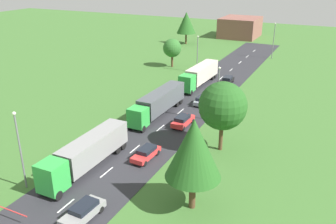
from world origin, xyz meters
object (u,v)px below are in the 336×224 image
at_px(car_second, 146,153).
at_px(car_fifth, 227,80).
at_px(truck_lead, 87,153).
at_px(lamppost_lead, 20,147).
at_px(tree_maple, 172,48).
at_px(truck_second, 158,102).
at_px(distant_building, 240,27).
at_px(car_lead, 83,212).
at_px(lamppost_fourth, 274,39).
at_px(tree_oak, 223,106).
at_px(tree_birch, 194,149).
at_px(truck_third, 200,75).
at_px(lamppost_third, 197,52).
at_px(car_fourth, 203,100).
at_px(lamppost_second, 218,92).
at_px(car_third, 183,120).
at_px(tree_pine, 186,23).

height_order(car_second, car_fifth, car_fifth).
distance_m(truck_lead, lamppost_lead, 7.21).
distance_m(truck_lead, tree_maple, 46.46).
height_order(truck_second, distant_building, distant_building).
relative_size(car_lead, lamppost_fourth, 0.52).
bearing_deg(tree_oak, lamppost_lead, -132.60).
relative_size(car_fifth, distant_building, 0.32).
height_order(tree_birch, tree_maple, tree_birch).
height_order(truck_third, lamppost_third, lamppost_third).
bearing_deg(tree_oak, car_lead, -110.65).
xyz_separation_m(car_lead, tree_birch, (8.18, 5.98, 5.40)).
xyz_separation_m(car_fourth, lamppost_fourth, (4.00, 38.33, 4.09)).
relative_size(lamppost_second, lamppost_third, 1.06).
bearing_deg(truck_second, lamppost_fourth, 79.44).
relative_size(car_second, car_third, 0.99).
distance_m(car_lead, tree_pine, 81.91).
bearing_deg(car_lead, car_second, 91.26).
bearing_deg(lamppost_fourth, truck_third, -106.30).
bearing_deg(car_second, car_third, 89.61).
distance_m(car_fourth, distant_building, 65.48).
xyz_separation_m(tree_birch, tree_pine, (-31.65, 72.30, 0.01)).
bearing_deg(truck_second, lamppost_lead, -98.14).
height_order(car_third, car_fourth, car_third).
bearing_deg(distant_building, lamppost_second, -77.26).
xyz_separation_m(truck_lead, car_fourth, (4.37, 25.03, -1.31)).
bearing_deg(lamppost_third, tree_pine, 117.62).
relative_size(car_fifth, lamppost_fourth, 0.50).
height_order(car_lead, distant_building, distant_building).
bearing_deg(lamppost_fourth, car_fifth, -98.42).
bearing_deg(tree_birch, car_second, 143.72).
height_order(car_lead, lamppost_second, lamppost_second).
height_order(car_fourth, distant_building, distant_building).
xyz_separation_m(car_lead, car_third, (-0.20, 22.90, 0.04)).
distance_m(car_second, car_fifth, 33.08).
xyz_separation_m(lamppost_second, distant_building, (-15.85, 70.12, -1.54)).
height_order(truck_lead, car_third, truck_lead).
relative_size(truck_lead, car_third, 2.95).
xyz_separation_m(car_fourth, tree_birch, (8.90, -26.29, 5.43)).
bearing_deg(truck_lead, tree_birch, -5.46).
distance_m(truck_third, lamppost_fourth, 29.94).
bearing_deg(car_lead, lamppost_second, 82.13).
height_order(truck_lead, lamppost_third, lamppost_third).
xyz_separation_m(truck_third, distant_building, (-7.08, 54.72, 0.96)).
xyz_separation_m(lamppost_second, tree_maple, (-19.50, 25.82, -0.33)).
relative_size(lamppost_lead, tree_oak, 0.96).
bearing_deg(truck_third, truck_lead, -90.00).
relative_size(lamppost_lead, lamppost_third, 1.07).
xyz_separation_m(truck_lead, car_third, (4.90, 15.65, -1.25)).
bearing_deg(car_third, lamppost_lead, -111.43).
height_order(car_third, lamppost_lead, lamppost_lead).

